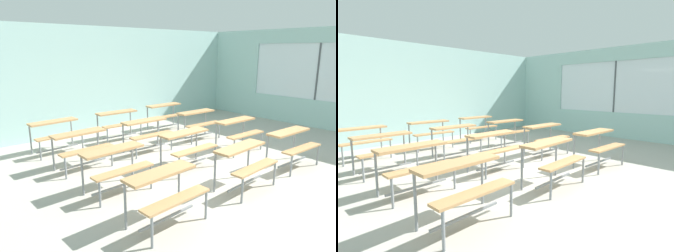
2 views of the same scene
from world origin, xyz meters
TOP-DOWN VIEW (x-y plane):
  - ground at (0.00, 0.00)m, footprint 10.00×9.00m
  - wall_back at (0.00, 4.50)m, footprint 10.00×0.12m
  - wall_right at (5.00, -0.13)m, footprint 0.12×9.00m
  - desk_bench_r0c0 at (-2.07, -0.81)m, footprint 1.12×0.64m
  - desk_bench_r0c1 at (-0.30, -0.81)m, footprint 1.13×0.64m
  - desk_bench_r0c2 at (1.31, -0.81)m, footprint 1.12×0.64m
  - desk_bench_r1c0 at (-2.06, 0.50)m, footprint 1.11×0.62m
  - desk_bench_r1c1 at (-0.39, 0.51)m, footprint 1.10×0.59m
  - desk_bench_r1c2 at (1.31, 0.55)m, footprint 1.12×0.63m
  - desk_bench_r2c0 at (-2.03, 1.88)m, footprint 1.12×0.62m
  - desk_bench_r2c1 at (-0.38, 1.91)m, footprint 1.12×0.62m
  - desk_bench_r2c2 at (1.32, 1.87)m, footprint 1.13×0.65m
  - desk_bench_r3c0 at (-2.04, 3.21)m, footprint 1.12×0.63m
  - desk_bench_r3c1 at (-0.34, 3.21)m, footprint 1.13×0.65m
  - desk_bench_r3c2 at (1.32, 3.25)m, footprint 1.12×0.63m

SIDE VIEW (x-z plane):
  - ground at x=0.00m, z-range -0.05..0.00m
  - desk_bench_r0c0 at x=-2.07m, z-range 0.19..0.93m
  - desk_bench_r0c1 at x=-0.30m, z-range 0.19..0.93m
  - desk_bench_r0c2 at x=1.31m, z-range 0.19..0.93m
  - desk_bench_r1c0 at x=-2.06m, z-range 0.19..0.93m
  - desk_bench_r1c1 at x=-0.39m, z-range 0.19..0.93m
  - desk_bench_r1c2 at x=1.31m, z-range 0.19..0.93m
  - desk_bench_r2c0 at x=-2.03m, z-range 0.19..0.93m
  - desk_bench_r2c1 at x=-0.38m, z-range 0.19..0.93m
  - desk_bench_r2c2 at x=1.32m, z-range 0.19..0.93m
  - desk_bench_r3c0 at x=-2.04m, z-range 0.19..0.93m
  - desk_bench_r3c1 at x=-0.34m, z-range 0.19..0.93m
  - desk_bench_r3c2 at x=1.32m, z-range 0.19..0.93m
  - wall_right at x=5.00m, z-range -0.05..2.95m
  - wall_back at x=0.00m, z-range 0.00..3.00m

